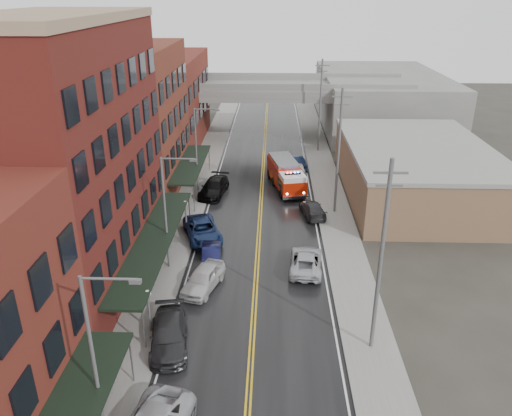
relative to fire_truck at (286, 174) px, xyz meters
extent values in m
cube|color=black|center=(-2.62, -11.37, -1.60)|extent=(11.00, 160.00, 0.02)
cube|color=slate|center=(-9.92, -11.37, -1.53)|extent=(3.00, 160.00, 0.15)
cube|color=slate|center=(4.68, -11.37, -1.53)|extent=(3.00, 160.00, 0.15)
cube|color=gray|center=(-8.27, -11.37, -1.53)|extent=(0.30, 160.00, 0.15)
cube|color=gray|center=(3.03, -11.37, -1.53)|extent=(0.30, 160.00, 0.15)
cube|color=#4C1714|center=(-15.92, -18.37, 7.39)|extent=(9.00, 20.00, 18.00)
cube|color=#5C291B|center=(-15.92, -0.87, 5.89)|extent=(9.00, 15.00, 15.00)
cube|color=maroon|center=(-15.92, 16.63, 4.39)|extent=(9.00, 20.00, 12.00)
cube|color=brown|center=(13.38, -1.37, 0.89)|extent=(14.00, 22.00, 5.00)
cube|color=slate|center=(15.38, 28.63, 2.39)|extent=(18.00, 30.00, 8.00)
cylinder|color=slate|center=(-8.97, -29.77, -0.11)|extent=(0.10, 0.10, 3.00)
cube|color=black|center=(-10.12, -18.37, 1.39)|extent=(2.60, 18.00, 0.18)
cylinder|color=slate|center=(-8.97, -26.97, -0.11)|extent=(0.10, 0.10, 3.00)
cylinder|color=slate|center=(-8.97, -9.77, -0.11)|extent=(0.10, 0.10, 3.00)
cube|color=black|center=(-10.12, -0.87, 1.39)|extent=(2.60, 13.00, 0.18)
cylinder|color=slate|center=(-8.97, -6.97, -0.11)|extent=(0.10, 0.10, 3.00)
cylinder|color=slate|center=(-8.97, 5.23, -0.11)|extent=(0.10, 0.10, 3.00)
cylinder|color=#59595B|center=(-9.02, -25.37, -0.21)|extent=(0.14, 0.14, 2.80)
sphere|color=silver|center=(-9.02, -25.37, 1.29)|extent=(0.44, 0.44, 0.44)
cylinder|color=#59595B|center=(-9.02, -11.37, -0.21)|extent=(0.14, 0.14, 2.80)
sphere|color=silver|center=(-9.02, -11.37, 1.29)|extent=(0.44, 0.44, 0.44)
cylinder|color=#59595B|center=(-9.42, -33.37, 2.89)|extent=(0.18, 0.18, 9.00)
cylinder|color=#59595B|center=(-8.22, -33.37, 7.29)|extent=(2.40, 0.12, 0.12)
cube|color=#59595B|center=(-7.12, -33.37, 7.19)|extent=(0.50, 0.22, 0.18)
cylinder|color=#59595B|center=(-9.42, -17.37, 2.89)|extent=(0.18, 0.18, 9.00)
cylinder|color=#59595B|center=(-8.22, -17.37, 7.29)|extent=(2.40, 0.12, 0.12)
cube|color=#59595B|center=(-7.12, -17.37, 7.19)|extent=(0.50, 0.22, 0.18)
cylinder|color=#59595B|center=(-9.42, -1.37, 2.89)|extent=(0.18, 0.18, 9.00)
cylinder|color=#59595B|center=(-8.22, -1.37, 7.29)|extent=(2.40, 0.12, 0.12)
cube|color=#59595B|center=(-7.12, -1.37, 7.19)|extent=(0.50, 0.22, 0.18)
cylinder|color=#59595B|center=(4.58, -26.37, 4.39)|extent=(0.24, 0.24, 12.00)
cube|color=#59595B|center=(4.58, -26.37, 9.59)|extent=(1.80, 0.12, 0.12)
cube|color=#59595B|center=(4.58, -26.37, 8.89)|extent=(1.40, 0.12, 0.12)
cylinder|color=#59595B|center=(4.58, -6.37, 4.39)|extent=(0.24, 0.24, 12.00)
cube|color=#59595B|center=(4.58, -6.37, 9.59)|extent=(1.80, 0.12, 0.12)
cube|color=#59595B|center=(4.58, -6.37, 8.89)|extent=(1.40, 0.12, 0.12)
cylinder|color=#59595B|center=(4.58, 13.63, 4.39)|extent=(0.24, 0.24, 12.00)
cube|color=#59595B|center=(4.58, 13.63, 9.59)|extent=(1.80, 0.12, 0.12)
cube|color=#59595B|center=(4.58, 13.63, 8.89)|extent=(1.40, 0.12, 0.12)
cube|color=slate|center=(-2.62, 20.63, 5.14)|extent=(40.00, 10.00, 1.50)
cube|color=slate|center=(-13.62, 20.63, 1.39)|extent=(1.60, 8.00, 6.00)
cube|color=slate|center=(8.38, 20.63, 1.39)|extent=(1.60, 8.00, 6.00)
cube|color=#AC1B07|center=(-0.28, 1.25, -0.02)|extent=(3.71, 6.04, 2.15)
cube|color=#AC1B07|center=(0.58, -2.64, -0.33)|extent=(3.07, 3.15, 1.53)
cube|color=silver|center=(0.58, -2.64, 0.69)|extent=(2.90, 2.92, 0.51)
cube|color=black|center=(0.54, -2.44, -0.02)|extent=(2.87, 2.15, 0.82)
cube|color=slate|center=(-0.28, 1.25, 1.21)|extent=(3.37, 5.59, 0.31)
cube|color=black|center=(0.58, -2.64, 1.03)|extent=(1.66, 0.63, 0.14)
sphere|color=#FF0C0C|center=(0.03, -2.76, 1.11)|extent=(0.20, 0.20, 0.20)
sphere|color=#1933FF|center=(1.13, -2.52, 1.11)|extent=(0.20, 0.20, 0.20)
cylinder|color=black|center=(-0.49, -2.98, -1.10)|extent=(1.08, 0.57, 1.02)
cylinder|color=black|center=(1.70, -2.50, -1.10)|extent=(1.08, 0.57, 1.02)
cylinder|color=black|center=(-1.26, 0.51, -1.10)|extent=(1.08, 0.57, 1.02)
cylinder|color=black|center=(0.93, 1.00, -1.10)|extent=(1.08, 0.57, 1.02)
cylinder|color=black|center=(-1.82, 3.01, -1.10)|extent=(1.08, 0.57, 1.02)
cylinder|color=black|center=(0.38, 3.49, -1.10)|extent=(1.08, 0.57, 1.02)
imported|color=#272729|center=(-7.62, -26.54, -0.82)|extent=(3.00, 5.67, 1.56)
imported|color=silver|center=(-6.39, -20.17, -0.79)|extent=(3.23, 5.14, 1.63)
imported|color=#0E1134|center=(-6.22, -16.49, -0.92)|extent=(1.85, 4.27, 1.37)
imported|color=navy|center=(-7.48, -12.34, -0.79)|extent=(4.40, 6.40, 1.63)
imported|color=black|center=(-7.62, -2.17, -0.78)|extent=(3.18, 6.01, 1.66)
imported|color=#B2B6BB|center=(1.16, -17.23, -0.88)|extent=(2.86, 5.43, 1.46)
imported|color=#2B2B2E|center=(2.38, -7.17, -0.93)|extent=(2.67, 4.90, 1.35)
imported|color=white|center=(1.45, 4.83, -0.90)|extent=(1.91, 4.23, 1.41)
imported|color=black|center=(1.15, 6.43, -0.77)|extent=(2.92, 5.34, 1.67)
camera|label=1|loc=(-1.54, -50.81, 18.22)|focal=35.00mm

